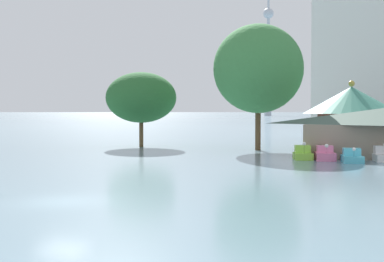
{
  "coord_description": "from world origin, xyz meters",
  "views": [
    {
      "loc": [
        13.79,
        -24.24,
        4.57
      ],
      "look_at": [
        2.04,
        16.06,
        2.94
      ],
      "focal_mm": 51.37,
      "sensor_mm": 36.0,
      "label": 1
    }
  ],
  "objects_px": {
    "green_roof_pavilion": "(351,112)",
    "pedal_boat_white": "(382,155)",
    "pedal_boat_lime": "(303,154)",
    "pedal_boat_pink": "(325,154)",
    "pedal_boat_cyan": "(352,157)",
    "shoreline_tree_mid": "(258,69)",
    "distant_broadcast_tower": "(268,32)",
    "shoreline_tree_tall_left": "(141,98)"
  },
  "relations": [
    {
      "from": "green_roof_pavilion",
      "to": "shoreline_tree_mid",
      "type": "distance_m",
      "value": 11.75
    },
    {
      "from": "pedal_boat_white",
      "to": "distant_broadcast_tower",
      "type": "height_order",
      "value": "distant_broadcast_tower"
    },
    {
      "from": "green_roof_pavilion",
      "to": "shoreline_tree_mid",
      "type": "bearing_deg",
      "value": -161.04
    },
    {
      "from": "pedal_boat_pink",
      "to": "shoreline_tree_tall_left",
      "type": "relative_size",
      "value": 0.32
    },
    {
      "from": "pedal_boat_pink",
      "to": "distant_broadcast_tower",
      "type": "relative_size",
      "value": 0.02
    },
    {
      "from": "pedal_boat_pink",
      "to": "shoreline_tree_mid",
      "type": "distance_m",
      "value": 15.72
    },
    {
      "from": "pedal_boat_white",
      "to": "green_roof_pavilion",
      "type": "height_order",
      "value": "green_roof_pavilion"
    },
    {
      "from": "pedal_boat_pink",
      "to": "pedal_boat_white",
      "type": "distance_m",
      "value": 4.94
    },
    {
      "from": "shoreline_tree_tall_left",
      "to": "shoreline_tree_mid",
      "type": "relative_size",
      "value": 0.65
    },
    {
      "from": "pedal_boat_pink",
      "to": "shoreline_tree_mid",
      "type": "xyz_separation_m",
      "value": [
        -7.85,
        10.52,
        8.64
      ]
    },
    {
      "from": "shoreline_tree_tall_left",
      "to": "shoreline_tree_mid",
      "type": "distance_m",
      "value": 15.12
    },
    {
      "from": "pedal_boat_white",
      "to": "shoreline_tree_tall_left",
      "type": "height_order",
      "value": "shoreline_tree_tall_left"
    },
    {
      "from": "pedal_boat_white",
      "to": "shoreline_tree_tall_left",
      "type": "distance_m",
      "value": 30.29
    },
    {
      "from": "distant_broadcast_tower",
      "to": "shoreline_tree_mid",
      "type": "bearing_deg",
      "value": -81.8
    },
    {
      "from": "pedal_boat_lime",
      "to": "shoreline_tree_tall_left",
      "type": "bearing_deg",
      "value": -131.18
    },
    {
      "from": "shoreline_tree_mid",
      "to": "pedal_boat_pink",
      "type": "bearing_deg",
      "value": -53.27
    },
    {
      "from": "pedal_boat_lime",
      "to": "pedal_boat_pink",
      "type": "xyz_separation_m",
      "value": [
        2.0,
        -0.33,
        0.02
      ]
    },
    {
      "from": "pedal_boat_lime",
      "to": "green_roof_pavilion",
      "type": "distance_m",
      "value": 14.78
    },
    {
      "from": "pedal_boat_lime",
      "to": "shoreline_tree_tall_left",
      "type": "xyz_separation_m",
      "value": [
        -20.57,
        11.77,
        5.55
      ]
    },
    {
      "from": "pedal_boat_pink",
      "to": "shoreline_tree_tall_left",
      "type": "distance_m",
      "value": 26.2
    },
    {
      "from": "pedal_boat_cyan",
      "to": "distant_broadcast_tower",
      "type": "bearing_deg",
      "value": -178.19
    },
    {
      "from": "shoreline_tree_tall_left",
      "to": "pedal_boat_pink",
      "type": "bearing_deg",
      "value": -28.19
    },
    {
      "from": "green_roof_pavilion",
      "to": "shoreline_tree_tall_left",
      "type": "xyz_separation_m",
      "value": [
        -24.8,
        -1.89,
        1.81
      ]
    },
    {
      "from": "shoreline_tree_tall_left",
      "to": "distant_broadcast_tower",
      "type": "xyz_separation_m",
      "value": [
        -36.21,
        351.72,
        56.78
      ]
    },
    {
      "from": "pedal_boat_lime",
      "to": "pedal_boat_white",
      "type": "bearing_deg",
      "value": 80.84
    },
    {
      "from": "pedal_boat_lime",
      "to": "pedal_boat_pink",
      "type": "height_order",
      "value": "pedal_boat_lime"
    },
    {
      "from": "pedal_boat_pink",
      "to": "pedal_boat_white",
      "type": "xyz_separation_m",
      "value": [
        4.91,
        0.6,
        0.02
      ]
    },
    {
      "from": "green_roof_pavilion",
      "to": "pedal_boat_white",
      "type": "bearing_deg",
      "value": -78.72
    },
    {
      "from": "pedal_boat_cyan",
      "to": "shoreline_tree_mid",
      "type": "bearing_deg",
      "value": -147.25
    },
    {
      "from": "shoreline_tree_mid",
      "to": "distant_broadcast_tower",
      "type": "relative_size",
      "value": 0.09
    },
    {
      "from": "pedal_boat_pink",
      "to": "distant_broadcast_tower",
      "type": "height_order",
      "value": "distant_broadcast_tower"
    },
    {
      "from": "pedal_boat_pink",
      "to": "green_roof_pavilion",
      "type": "xyz_separation_m",
      "value": [
        2.24,
        13.99,
        3.73
      ]
    },
    {
      "from": "pedal_boat_white",
      "to": "distant_broadcast_tower",
      "type": "distance_m",
      "value": 373.98
    },
    {
      "from": "pedal_boat_pink",
      "to": "pedal_boat_cyan",
      "type": "xyz_separation_m",
      "value": [
        2.36,
        -1.46,
        -0.05
      ]
    },
    {
      "from": "shoreline_tree_tall_left",
      "to": "pedal_boat_white",
      "type": "bearing_deg",
      "value": -22.7
    },
    {
      "from": "pedal_boat_white",
      "to": "green_roof_pavilion",
      "type": "bearing_deg",
      "value": -178.76
    },
    {
      "from": "pedal_boat_pink",
      "to": "green_roof_pavilion",
      "type": "relative_size",
      "value": 0.27
    },
    {
      "from": "pedal_boat_lime",
      "to": "pedal_boat_white",
      "type": "xyz_separation_m",
      "value": [
        6.9,
        0.27,
        0.04
      ]
    },
    {
      "from": "shoreline_tree_tall_left",
      "to": "pedal_boat_cyan",
      "type": "bearing_deg",
      "value": -28.54
    },
    {
      "from": "pedal_boat_white",
      "to": "shoreline_tree_mid",
      "type": "distance_m",
      "value": 18.32
    },
    {
      "from": "green_roof_pavilion",
      "to": "shoreline_tree_mid",
      "type": "relative_size",
      "value": 0.77
    },
    {
      "from": "pedal_boat_white",
      "to": "pedal_boat_lime",
      "type": "bearing_deg",
      "value": -97.79
    }
  ]
}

